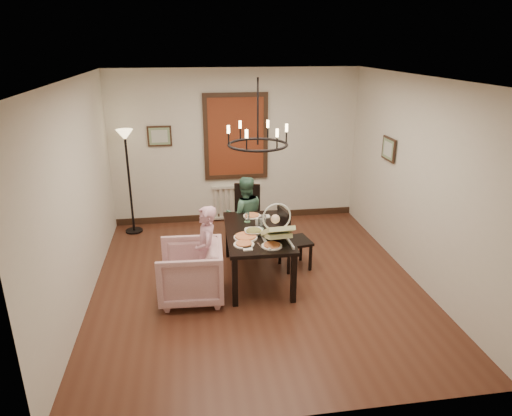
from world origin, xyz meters
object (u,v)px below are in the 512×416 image
object	(u,v)px
dining_table	(258,236)
floor_lamp	(130,184)
armchair	(191,272)
chair_right	(295,238)
seated_man	(245,221)
baby_bouncer	(277,229)
elderly_woman	(207,260)
drinking_glass	(261,222)
chair_far	(245,215)

from	to	relation	value
dining_table	floor_lamp	bearing A→B (deg)	135.91
armchair	chair_right	bearing A→B (deg)	115.85
armchair	seated_man	distance (m)	1.60
baby_bouncer	elderly_woman	bearing A→B (deg)	174.57
chair_right	seated_man	bearing A→B (deg)	35.06
baby_bouncer	armchair	bearing A→B (deg)	176.63
drinking_glass	chair_far	bearing A→B (deg)	94.20
chair_far	baby_bouncer	bearing A→B (deg)	-65.87
baby_bouncer	floor_lamp	distance (m)	3.23
chair_far	chair_right	distance (m)	1.18
chair_right	baby_bouncer	distance (m)	0.89
dining_table	drinking_glass	distance (m)	0.21
seated_man	floor_lamp	distance (m)	2.21
chair_far	elderly_woman	distance (m)	1.78
dining_table	chair_right	xyz separation A→B (m)	(0.60, 0.23, -0.16)
dining_table	baby_bouncer	distance (m)	0.54
dining_table	seated_man	distance (m)	0.91
chair_right	armchair	xyz separation A→B (m)	(-1.56, -0.66, -0.10)
dining_table	chair_right	bearing A→B (deg)	22.76
seated_man	baby_bouncer	xyz separation A→B (m)	(0.26, -1.32, 0.39)
chair_far	armchair	bearing A→B (deg)	-102.43
dining_table	armchair	size ratio (longest dim) A/B	1.89
elderly_woman	drinking_glass	bearing A→B (deg)	122.34
chair_right	baby_bouncer	bearing A→B (deg)	137.86
chair_right	floor_lamp	world-z (taller)	floor_lamp
chair_far	elderly_woman	size ratio (longest dim) A/B	0.94
floor_lamp	dining_table	bearing A→B (deg)	-45.90
elderly_woman	floor_lamp	bearing A→B (deg)	-154.27
elderly_woman	seated_man	distance (m)	1.45
elderly_woman	armchair	bearing A→B (deg)	-82.21
dining_table	floor_lamp	size ratio (longest dim) A/B	0.88
elderly_woman	baby_bouncer	distance (m)	1.01
armchair	baby_bouncer	world-z (taller)	baby_bouncer
dining_table	floor_lamp	world-z (taller)	floor_lamp
elderly_woman	floor_lamp	world-z (taller)	floor_lamp
dining_table	armchair	bearing A→B (deg)	-154.00
chair_far	baby_bouncer	xyz separation A→B (m)	(0.21, -1.66, 0.42)
chair_right	armchair	distance (m)	1.69
seated_man	drinking_glass	xyz separation A→B (m)	(0.13, -0.76, 0.28)
armchair	baby_bouncer	size ratio (longest dim) A/B	1.51
seated_man	drinking_glass	size ratio (longest dim) A/B	7.52
drinking_glass	floor_lamp	world-z (taller)	floor_lamp
baby_bouncer	chair_right	bearing A→B (deg)	54.63
chair_far	floor_lamp	distance (m)	2.11
armchair	floor_lamp	xyz separation A→B (m)	(-0.99, 2.43, 0.52)
elderly_woman	seated_man	xyz separation A→B (m)	(0.67, 1.29, -0.00)
armchair	seated_man	xyz separation A→B (m)	(0.89, 1.32, 0.14)
elderly_woman	dining_table	bearing A→B (deg)	117.26
chair_right	armchair	bearing A→B (deg)	102.78
seated_man	drinking_glass	distance (m)	0.82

